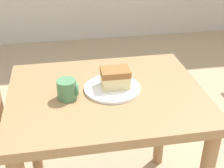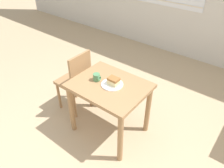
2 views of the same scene
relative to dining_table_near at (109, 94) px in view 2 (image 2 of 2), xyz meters
The scene contains 6 objects.
ground_plane 0.82m from the dining_table_near, 74.92° to the right, with size 14.00×14.00×0.00m, color tan.
dining_table_near is the anchor object (origin of this frame).
chair_near_window 0.60m from the dining_table_near, behind, with size 0.37×0.37×0.90m.
plate 0.14m from the dining_table_near, 25.85° to the left, with size 0.24×0.24×0.01m.
cake_slice 0.19m from the dining_table_near, 26.32° to the left, with size 0.12×0.09×0.08m.
coffee_mug 0.24m from the dining_table_near, behind, with size 0.09×0.08×0.08m.
Camera 2 is at (1.07, -0.96, 2.13)m, focal length 35.00 mm.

